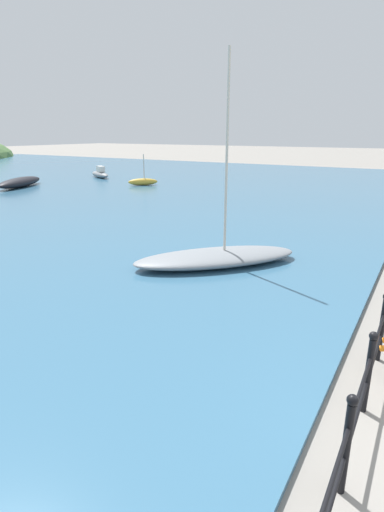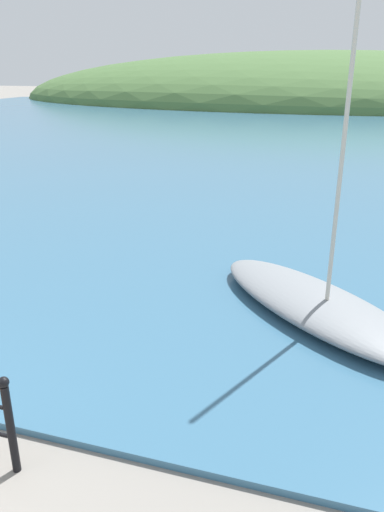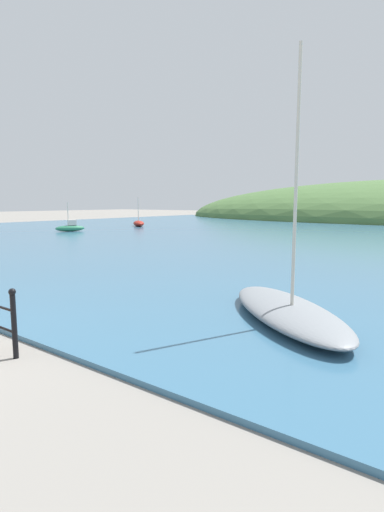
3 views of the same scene
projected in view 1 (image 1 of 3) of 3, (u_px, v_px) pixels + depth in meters
The scene contains 5 objects.
iron_railing at pixel (359, 401), 4.70m from camera, with size 4.64×0.12×1.21m.
boat_blue_hull at pixel (143, 182), 27.85m from camera, with size 1.83×1.86×2.12m.
boat_nearest_quay at pixel (100, 174), 32.58m from camera, with size 2.22×3.21×0.93m.
boat_twin_mast at pixel (20, 182), 27.05m from camera, with size 4.87×3.05×0.63m.
boat_mid_harbor at pixel (216, 257), 11.23m from camera, with size 4.56×4.37×5.59m.
Camera 1 is at (-4.63, 1.16, 3.68)m, focal length 28.00 mm.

